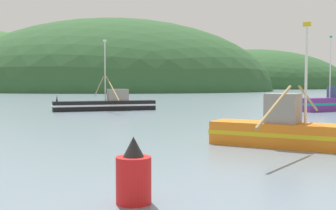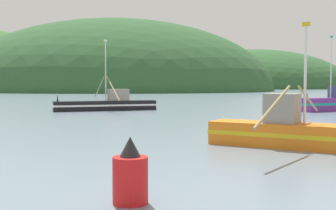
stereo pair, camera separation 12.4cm
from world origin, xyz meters
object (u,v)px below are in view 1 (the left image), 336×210
Objects in this scene: fishing_boat_black at (107,104)px; fishing_boat_purple at (330,103)px; fishing_boat_orange at (293,131)px; channel_buoy at (134,176)px.

fishing_boat_black is 24.05m from fishing_boat_purple.
fishing_boat_black is (-12.72, 26.13, -0.02)m from fishing_boat_orange.
channel_buoy is (-17.88, -34.55, -0.22)m from fishing_boat_purple.
fishing_boat_black reaches higher than channel_buoy.
channel_buoy is at bearing 79.89° from fishing_boat_black.
fishing_boat_black is at bearing -28.12° from fishing_boat_purple.
channel_buoy is at bearing 36.17° from fishing_boat_purple.
fishing_boat_orange is at bearing 95.93° from fishing_boat_black.
fishing_boat_orange is 0.80× the size of fishing_boat_black.
fishing_boat_black reaches higher than fishing_boat_orange.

